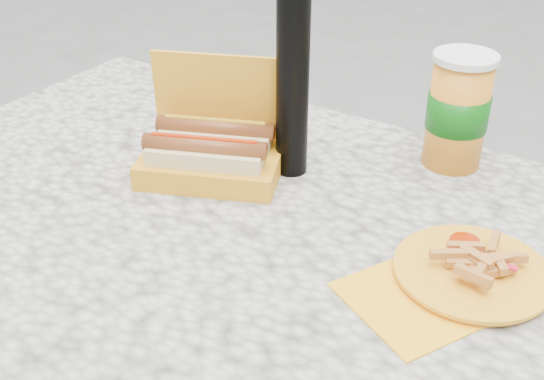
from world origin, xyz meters
The scene contains 4 objects.
picnic_table centered at (0.00, 0.00, 0.64)m, with size 1.20×0.80×0.75m.
hotdog_box centered at (-0.10, 0.08, 0.79)m, with size 0.25×0.21×0.18m.
fries_plate centered at (0.33, 0.04, 0.76)m, with size 0.25×0.28×0.04m.
soda_cup centered at (0.21, 0.32, 0.84)m, with size 0.10×0.10×0.19m.
Camera 1 is at (0.49, -0.66, 1.29)m, focal length 45.00 mm.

